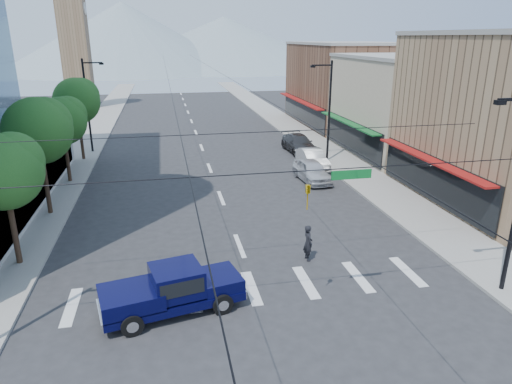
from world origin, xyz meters
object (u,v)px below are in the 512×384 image
Objects in this scene: pedestrian at (308,243)px; parked_car_near at (312,171)px; pickup_truck at (172,289)px; parked_car_mid at (313,159)px; parked_car_far at (299,144)px.

parked_car_near is at bearing -23.12° from pedestrian.
pickup_truck is 23.62m from parked_car_mid.
pickup_truck is at bearing 111.57° from pedestrian.
pickup_truck is 7.71m from pedestrian.
parked_car_far is (6.17, 22.49, -0.11)m from pedestrian.
parked_car_far is (13.11, 25.84, -0.19)m from pickup_truck.
pickup_truck is 28.97m from parked_car_far.
parked_car_near is at bearing 42.87° from pickup_truck.
parked_car_near is 9.69m from parked_car_far.
parked_car_mid is at bearing 45.48° from pickup_truck.
parked_car_mid is (5.68, 16.61, -0.13)m from pedestrian.
pickup_truck reaches higher than parked_car_mid.
parked_car_mid is at bearing -97.36° from parked_car_far.
pickup_truck is at bearing -119.53° from parked_car_far.
pickup_truck reaches higher than parked_car_near.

